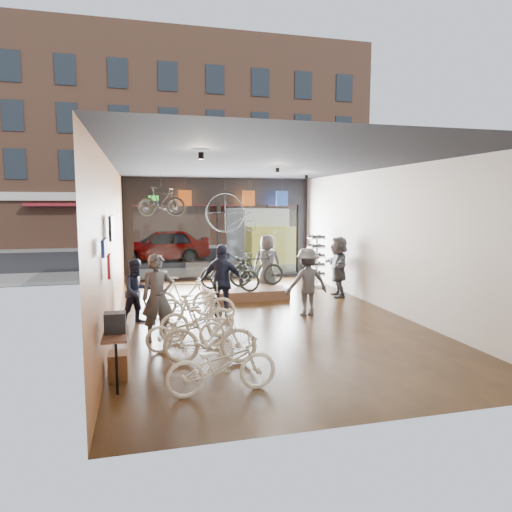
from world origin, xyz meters
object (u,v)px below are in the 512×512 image
object	(u,v)px
floor_bike_1	(210,336)
floor_bike_3	(198,317)
street_car	(162,245)
customer_0	(158,298)
customer_5	(338,267)
floor_bike_2	(186,330)
display_bike_right	(231,271)
floor_bike_4	(197,304)
customer_3	(307,282)
floor_bike_0	(222,364)
customer_1	(137,291)
box_truck	(260,235)
floor_bike_5	(185,297)
display_platform	(244,292)
customer_2	(223,282)
customer_4	(267,263)
display_bike_left	(229,274)
sunglasses_rack	(316,261)
hung_bike	(161,201)
display_bike_mid	(257,269)
penny_farthing	(233,214)

from	to	relation	value
floor_bike_1	floor_bike_3	bearing A→B (deg)	14.65
street_car	customer_0	xyz separation A→B (m)	(-0.69, -13.61, 0.11)
street_car	customer_5	bearing A→B (deg)	25.41
floor_bike_2	display_bike_right	xyz separation A→B (m)	(1.93, 5.41, 0.31)
floor_bike_4	display_bike_right	size ratio (longest dim) A/B	1.16
street_car	customer_3	world-z (taller)	customer_3
floor_bike_0	customer_1	bearing A→B (deg)	11.06
box_truck	customer_5	xyz separation A→B (m)	(0.08, -9.26, -0.38)
floor_bike_5	display_platform	distance (m)	2.95
floor_bike_0	customer_5	size ratio (longest dim) A/B	0.92
box_truck	floor_bike_1	size ratio (longest dim) A/B	3.94
floor_bike_2	customer_2	world-z (taller)	customer_2
street_car	display_bike_right	distance (m)	9.15
floor_bike_1	customer_4	xyz separation A→B (m)	(2.80, 6.27, 0.42)
customer_0	floor_bike_4	bearing A→B (deg)	43.65
display_platform	customer_4	size ratio (longest dim) A/B	1.29
display_bike_left	customer_2	bearing A→B (deg)	-162.30
sunglasses_rack	hung_bike	size ratio (longest dim) A/B	1.14
floor_bike_5	sunglasses_rack	distance (m)	5.74
box_truck	display_bike_right	world-z (taller)	box_truck
floor_bike_4	floor_bike_5	world-z (taller)	floor_bike_5
customer_2	customer_5	xyz separation A→B (m)	(3.93, 1.82, 0.00)
floor_bike_4	display_bike_mid	distance (m)	3.66
box_truck	floor_bike_3	distance (m)	13.64
customer_5	penny_farthing	distance (m)	4.19
floor_bike_2	display_bike_left	xyz separation A→B (m)	(1.70, 4.36, 0.38)
floor_bike_1	sunglasses_rack	world-z (taller)	sunglasses_rack
customer_1	floor_bike_1	bearing A→B (deg)	-94.85
display_bike_mid	hung_bike	xyz separation A→B (m)	(-2.79, 1.75, 2.10)
floor_bike_3	display_platform	world-z (taller)	floor_bike_3
street_car	display_bike_left	distance (m)	10.14
floor_bike_0	customer_5	distance (m)	7.90
box_truck	display_bike_right	xyz separation A→B (m)	(-3.06, -7.98, -0.59)
display_platform	customer_4	xyz separation A→B (m)	(0.89, 0.58, 0.78)
floor_bike_0	display_platform	size ratio (longest dim) A/B	0.71
display_bike_mid	street_car	bearing A→B (deg)	9.68
floor_bike_2	display_bike_left	world-z (taller)	display_bike_left
hung_bike	display_platform	bearing A→B (deg)	-107.73
sunglasses_rack	floor_bike_3	bearing A→B (deg)	-137.35
floor_bike_3	customer_3	xyz separation A→B (m)	(2.97, 1.48, 0.37)
floor_bike_4	display_bike_left	distance (m)	2.75
floor_bike_5	hung_bike	world-z (taller)	hung_bike
floor_bike_2	display_platform	world-z (taller)	floor_bike_2
display_bike_mid	customer_2	size ratio (longest dim) A/B	0.95
customer_2	customer_4	size ratio (longest dim) A/B	1.00
floor_bike_0	penny_farthing	distance (m)	9.51
hung_bike	sunglasses_rack	bearing A→B (deg)	-79.38
sunglasses_rack	penny_farthing	xyz separation A→B (m)	(-2.68, 1.04, 1.60)
floor_bike_1	floor_bike_5	distance (m)	3.58
floor_bike_2	floor_bike_4	distance (m)	1.99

